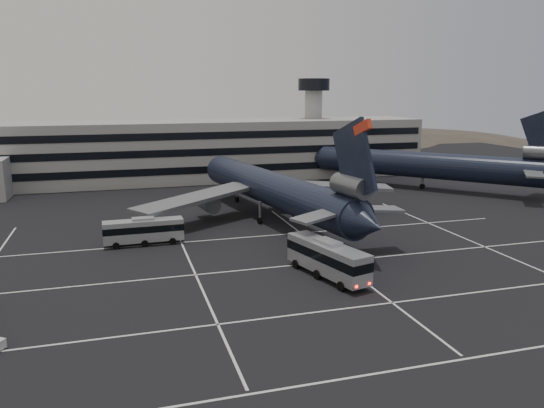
{
  "coord_description": "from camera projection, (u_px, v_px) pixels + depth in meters",
  "views": [
    {
      "loc": [
        -14.02,
        -55.07,
        21.24
      ],
      "look_at": [
        7.17,
        17.01,
        5.0
      ],
      "focal_mm": 35.0,
      "sensor_mm": 36.0,
      "label": 1
    }
  ],
  "objects": [
    {
      "name": "bus_near",
      "position": [
        327.0,
        257.0,
        60.9
      ],
      "size": [
        6.06,
        12.82,
        4.42
      ],
      "rotation": [
        0.0,
        0.0,
        0.27
      ],
      "color": "#9FA2A7",
      "rests_on": "ground"
    },
    {
      "name": "bus_far",
      "position": [
        144.0,
        230.0,
        73.83
      ],
      "size": [
        11.0,
        2.94,
        3.87
      ],
      "rotation": [
        0.0,
        0.0,
        1.59
      ],
      "color": "#9FA2A7",
      "rests_on": "ground"
    },
    {
      "name": "trijet_main",
      "position": [
        274.0,
        189.0,
        87.23
      ],
      "size": [
        46.74,
        57.5,
        18.08
      ],
      "rotation": [
        0.0,
        0.0,
        0.17
      ],
      "color": "black",
      "rests_on": "ground"
    },
    {
      "name": "lane_markings",
      "position": [
        260.0,
        278.0,
        60.94
      ],
      "size": [
        90.0,
        55.62,
        0.01
      ],
      "color": "silver",
      "rests_on": "ground"
    },
    {
      "name": "ground",
      "position": [
        254.0,
        281.0,
        60.0
      ],
      "size": [
        260.0,
        260.0,
        0.0
      ],
      "primitive_type": "plane",
      "color": "black",
      "rests_on": "ground"
    },
    {
      "name": "hills",
      "position": [
        196.0,
        169.0,
        226.92
      ],
      "size": [
        352.0,
        180.0,
        44.0
      ],
      "color": "#38332B",
      "rests_on": "ground"
    },
    {
      "name": "trijet_far",
      "position": [
        428.0,
        164.0,
        114.44
      ],
      "size": [
        43.02,
        46.24,
        18.08
      ],
      "rotation": [
        0.0,
        0.0,
        0.73
      ],
      "color": "black",
      "rests_on": "ground"
    },
    {
      "name": "terminal",
      "position": [
        166.0,
        152.0,
        124.43
      ],
      "size": [
        125.0,
        26.0,
        24.0
      ],
      "color": "gray",
      "rests_on": "ground"
    }
  ]
}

